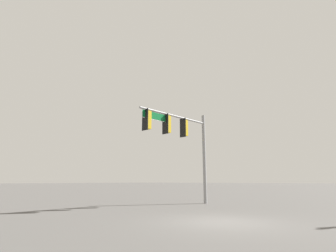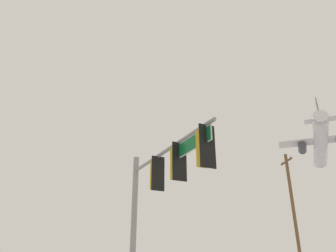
% 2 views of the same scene
% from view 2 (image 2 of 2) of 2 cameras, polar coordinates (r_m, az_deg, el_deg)
% --- Properties ---
extents(signal_pole_near, '(6.28, 0.70, 6.38)m').
position_cam_2_polar(signal_pole_near, '(12.07, -1.70, -11.07)').
color(signal_pole_near, gray).
rests_on(signal_pole_near, ground_plane).
extents(utility_pole, '(1.79, 0.87, 10.34)m').
position_cam_2_polar(utility_pole, '(27.61, 21.16, -14.50)').
color(utility_pole, brown).
rests_on(utility_pole, ground_plane).
extents(airplane, '(21.04, 22.41, 15.18)m').
position_cam_2_polar(airplane, '(106.97, 25.00, -2.53)').
color(airplane, silver).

